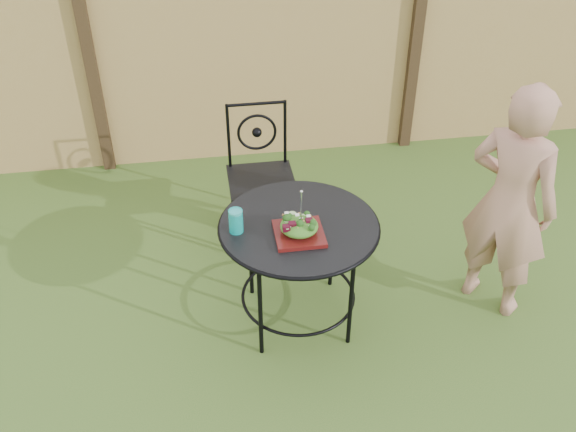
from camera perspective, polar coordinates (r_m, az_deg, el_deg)
The scene contains 9 objects.
ground at distance 4.00m, azimuth 1.35°, elevation -10.22°, with size 60.00×60.00×0.00m, color #264B18.
fence at distance 5.31m, azimuth -2.74°, elevation 14.55°, with size 8.00×0.12×1.90m.
patio_table at distance 3.71m, azimuth 0.96°, elevation -2.43°, with size 0.92×0.92×0.72m.
patio_chair at distance 4.52m, azimuth -2.48°, elevation 4.10°, with size 0.46×0.46×0.95m.
diner at distance 3.95m, azimuth 19.12°, elevation 1.10°, with size 0.55×0.36×1.51m, color #A7745F.
salad_plate at distance 3.53m, azimuth 0.99°, elevation -1.57°, with size 0.27×0.27×0.02m, color #3D1108.
salad at distance 3.50m, azimuth 1.00°, elevation -0.90°, with size 0.21×0.21×0.08m, color #235614.
fork at distance 3.42m, azimuth 1.19°, elevation 0.86°, with size 0.01×0.01×0.18m, color silver.
drinking_glass at distance 3.54m, azimuth -4.65°, elevation -0.45°, with size 0.08×0.08×0.14m, color #0EA9A4.
Camera 1 is at (-0.52, -2.72, 2.89)m, focal length 40.00 mm.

